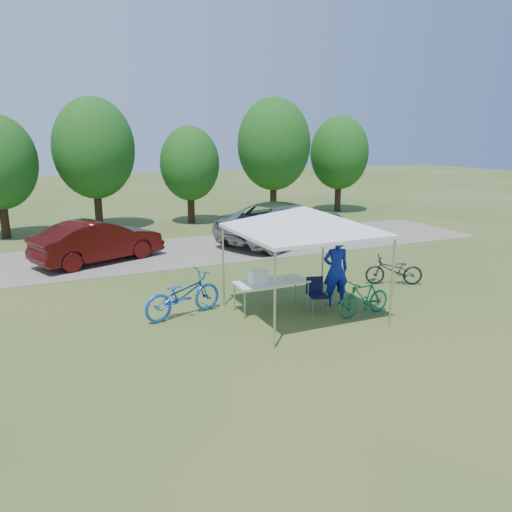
{
  "coord_description": "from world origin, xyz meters",
  "views": [
    {
      "loc": [
        -5.85,
        -10.19,
        4.35
      ],
      "look_at": [
        -0.34,
        2.0,
        1.11
      ],
      "focal_mm": 35.0,
      "sensor_mm": 36.0,
      "label": 1
    }
  ],
  "objects_px": {
    "bike_green": "(364,298)",
    "bike_dark": "(394,270)",
    "cyclist": "(336,270)",
    "minivan": "(285,222)",
    "sedan": "(98,241)",
    "folding_table": "(271,283)",
    "bike_blue": "(183,295)",
    "folding_chair": "(317,291)",
    "cooler": "(258,277)"
  },
  "relations": [
    {
      "from": "cyclist",
      "to": "bike_dark",
      "type": "distance_m",
      "value": 2.81
    },
    {
      "from": "bike_dark",
      "to": "cooler",
      "type": "bearing_deg",
      "value": -56.36
    },
    {
      "from": "bike_green",
      "to": "sedan",
      "type": "relative_size",
      "value": 0.34
    },
    {
      "from": "folding_chair",
      "to": "cyclist",
      "type": "distance_m",
      "value": 0.81
    },
    {
      "from": "bike_blue",
      "to": "bike_green",
      "type": "distance_m",
      "value": 4.46
    },
    {
      "from": "cyclist",
      "to": "bike_dark",
      "type": "bearing_deg",
      "value": -151.2
    },
    {
      "from": "folding_table",
      "to": "folding_chair",
      "type": "height_order",
      "value": "folding_chair"
    },
    {
      "from": "bike_green",
      "to": "minivan",
      "type": "bearing_deg",
      "value": 161.44
    },
    {
      "from": "bike_blue",
      "to": "minivan",
      "type": "xyz_separation_m",
      "value": [
        6.33,
        6.71,
        0.32
      ]
    },
    {
      "from": "bike_blue",
      "to": "sedan",
      "type": "xyz_separation_m",
      "value": [
        -1.17,
        6.46,
        0.21
      ]
    },
    {
      "from": "bike_dark",
      "to": "minivan",
      "type": "distance_m",
      "value": 6.71
    },
    {
      "from": "bike_blue",
      "to": "sedan",
      "type": "distance_m",
      "value": 6.57
    },
    {
      "from": "bike_green",
      "to": "folding_table",
      "type": "bearing_deg",
      "value": -127.6
    },
    {
      "from": "bike_green",
      "to": "folding_chair",
      "type": "bearing_deg",
      "value": -136.27
    },
    {
      "from": "folding_chair",
      "to": "bike_dark",
      "type": "relative_size",
      "value": 0.51
    },
    {
      "from": "cooler",
      "to": "bike_dark",
      "type": "bearing_deg",
      "value": 6.28
    },
    {
      "from": "bike_green",
      "to": "bike_dark",
      "type": "distance_m",
      "value": 3.0
    },
    {
      "from": "bike_green",
      "to": "bike_dark",
      "type": "relative_size",
      "value": 0.91
    },
    {
      "from": "folding_chair",
      "to": "cyclist",
      "type": "relative_size",
      "value": 0.45
    },
    {
      "from": "cyclist",
      "to": "bike_green",
      "type": "distance_m",
      "value": 1.1
    },
    {
      "from": "cyclist",
      "to": "bike_green",
      "type": "bearing_deg",
      "value": 114.04
    },
    {
      "from": "cyclist",
      "to": "minivan",
      "type": "height_order",
      "value": "cyclist"
    },
    {
      "from": "minivan",
      "to": "folding_table",
      "type": "bearing_deg",
      "value": 128.37
    },
    {
      "from": "minivan",
      "to": "folding_chair",
      "type": "bearing_deg",
      "value": 136.3
    },
    {
      "from": "cyclist",
      "to": "bike_green",
      "type": "xyz_separation_m",
      "value": [
        0.22,
        -0.96,
        -0.49
      ]
    },
    {
      "from": "bike_green",
      "to": "bike_dark",
      "type": "bearing_deg",
      "value": 122.98
    },
    {
      "from": "folding_chair",
      "to": "sedan",
      "type": "distance_m",
      "value": 8.64
    },
    {
      "from": "cyclist",
      "to": "minivan",
      "type": "relative_size",
      "value": 0.31
    },
    {
      "from": "bike_dark",
      "to": "minivan",
      "type": "height_order",
      "value": "minivan"
    },
    {
      "from": "bike_dark",
      "to": "bike_green",
      "type": "bearing_deg",
      "value": -25.84
    },
    {
      "from": "cyclist",
      "to": "folding_table",
      "type": "bearing_deg",
      "value": 0.05
    },
    {
      "from": "cooler",
      "to": "cyclist",
      "type": "distance_m",
      "value": 2.09
    },
    {
      "from": "folding_table",
      "to": "cooler",
      "type": "relative_size",
      "value": 4.19
    },
    {
      "from": "cooler",
      "to": "bike_green",
      "type": "bearing_deg",
      "value": -29.3
    },
    {
      "from": "minivan",
      "to": "cyclist",
      "type": "bearing_deg",
      "value": 140.27
    },
    {
      "from": "folding_table",
      "to": "folding_chair",
      "type": "relative_size",
      "value": 2.17
    },
    {
      "from": "folding_chair",
      "to": "bike_blue",
      "type": "bearing_deg",
      "value": 178.26
    },
    {
      "from": "bike_green",
      "to": "sedan",
      "type": "bearing_deg",
      "value": -151.29
    },
    {
      "from": "folding_chair",
      "to": "sedan",
      "type": "height_order",
      "value": "sedan"
    },
    {
      "from": "bike_blue",
      "to": "bike_dark",
      "type": "bearing_deg",
      "value": -105.42
    },
    {
      "from": "cyclist",
      "to": "bike_blue",
      "type": "relative_size",
      "value": 0.91
    },
    {
      "from": "folding_table",
      "to": "bike_dark",
      "type": "relative_size",
      "value": 1.11
    },
    {
      "from": "minivan",
      "to": "sedan",
      "type": "relative_size",
      "value": 1.36
    },
    {
      "from": "cooler",
      "to": "bike_green",
      "type": "height_order",
      "value": "cooler"
    },
    {
      "from": "folding_table",
      "to": "bike_blue",
      "type": "xyz_separation_m",
      "value": [
        -2.17,
        0.5,
        -0.17
      ]
    },
    {
      "from": "bike_blue",
      "to": "bike_dark",
      "type": "relative_size",
      "value": 1.24
    },
    {
      "from": "folding_chair",
      "to": "cyclist",
      "type": "xyz_separation_m",
      "value": [
        0.65,
        0.15,
        0.45
      ]
    },
    {
      "from": "folding_chair",
      "to": "bike_blue",
      "type": "height_order",
      "value": "bike_blue"
    },
    {
      "from": "bike_blue",
      "to": "sedan",
      "type": "relative_size",
      "value": 0.47
    },
    {
      "from": "cooler",
      "to": "bike_green",
      "type": "distance_m",
      "value": 2.66
    }
  ]
}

